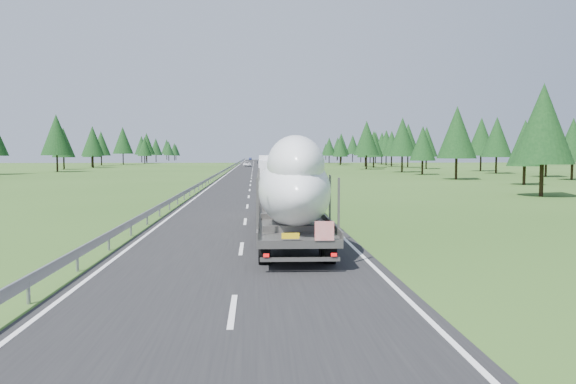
{
  "coord_description": "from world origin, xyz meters",
  "views": [
    {
      "loc": [
        0.57,
        -22.64,
        3.91
      ],
      "look_at": [
        2.1,
        3.44,
        2.08
      ],
      "focal_mm": 35.0,
      "sensor_mm": 36.0,
      "label": 1
    }
  ],
  "objects": [
    {
      "name": "distant_van",
      "position": [
        -1.64,
        136.58,
        0.69
      ],
      "size": [
        2.35,
        4.98,
        1.38
      ],
      "primitive_type": "imported",
      "rotation": [
        0.0,
        0.0,
        0.01
      ],
      "color": "silver",
      "rests_on": "ground"
    },
    {
      "name": "ground",
      "position": [
        0.0,
        0.0,
        0.0
      ],
      "size": [
        400.0,
        400.0,
        0.0
      ],
      "primitive_type": "plane",
      "color": "#2A4A18",
      "rests_on": "ground"
    },
    {
      "name": "road_surface",
      "position": [
        0.0,
        100.0,
        0.01
      ],
      "size": [
        10.0,
        400.0,
        0.02
      ],
      "primitive_type": "cube",
      "color": "black",
      "rests_on": "ground"
    },
    {
      "name": "distant_car_blue",
      "position": [
        -1.92,
        281.59,
        0.67
      ],
      "size": [
        1.62,
        4.12,
        1.33
      ],
      "primitive_type": "imported",
      "rotation": [
        0.0,
        0.0,
        -0.05
      ],
      "color": "#181E43",
      "rests_on": "ground"
    },
    {
      "name": "highway_sign",
      "position": [
        7.2,
        80.0,
        1.81
      ],
      "size": [
        0.08,
        0.9,
        2.6
      ],
      "color": "slate",
      "rests_on": "ground"
    },
    {
      "name": "tree_line_right",
      "position": [
        39.76,
        123.48,
        6.88
      ],
      "size": [
        28.38,
        325.6,
        12.41
      ],
      "color": "black",
      "rests_on": "ground"
    },
    {
      "name": "tree_line_left",
      "position": [
        -44.42,
        125.05,
        7.1
      ],
      "size": [
        14.86,
        326.5,
        12.5
      ],
      "color": "black",
      "rests_on": "ground"
    },
    {
      "name": "guardrail",
      "position": [
        -5.3,
        99.94,
        0.6
      ],
      "size": [
        0.1,
        400.0,
        0.76
      ],
      "color": "slate",
      "rests_on": "ground"
    },
    {
      "name": "marker_posts",
      "position": [
        6.5,
        155.0,
        0.54
      ],
      "size": [
        0.13,
        350.08,
        1.0
      ],
      "color": "silver",
      "rests_on": "ground"
    },
    {
      "name": "distant_car_dark",
      "position": [
        2.38,
        184.51,
        0.71
      ],
      "size": [
        1.96,
        4.29,
        1.43
      ],
      "primitive_type": "imported",
      "rotation": [
        0.0,
        0.0,
        -0.07
      ],
      "color": "black",
      "rests_on": "ground"
    },
    {
      "name": "boat_truck",
      "position": [
        2.1,
        4.02,
        2.36
      ],
      "size": [
        3.02,
        20.21,
        4.56
      ],
      "color": "silver",
      "rests_on": "ground"
    }
  ]
}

